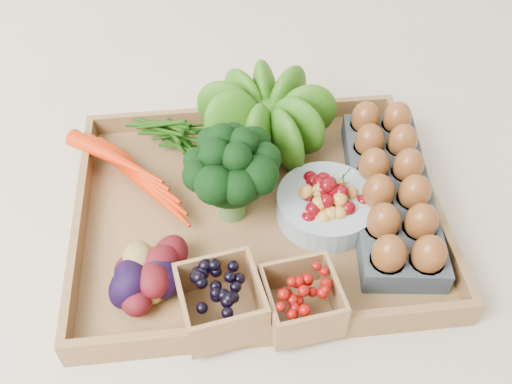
{
  "coord_description": "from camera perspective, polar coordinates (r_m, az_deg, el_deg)",
  "views": [
    {
      "loc": [
        -0.07,
        -0.58,
        0.69
      ],
      "look_at": [
        0.0,
        0.0,
        0.06
      ],
      "focal_mm": 40.0,
      "sensor_mm": 36.0,
      "label": 1
    }
  ],
  "objects": [
    {
      "name": "tray",
      "position": [
        0.9,
        -0.0,
        -2.27
      ],
      "size": [
        0.55,
        0.45,
        0.01
      ],
      "primitive_type": "cube",
      "color": "olive",
      "rests_on": "ground"
    },
    {
      "name": "ground",
      "position": [
        0.91,
        -0.0,
        -2.58
      ],
      "size": [
        4.0,
        4.0,
        0.0
      ],
      "primitive_type": "plane",
      "color": "beige",
      "rests_on": "ground"
    },
    {
      "name": "potatoes",
      "position": [
        0.8,
        -10.96,
        -7.5
      ],
      "size": [
        0.14,
        0.14,
        0.08
      ],
      "primitive_type": null,
      "color": "#460B10",
      "rests_on": "tray"
    },
    {
      "name": "cherry_bowl",
      "position": [
        0.88,
        7.07,
        -1.37
      ],
      "size": [
        0.15,
        0.15,
        0.04
      ],
      "primitive_type": "cylinder",
      "color": "#8C9EA5",
      "rests_on": "tray"
    },
    {
      "name": "egg_carton",
      "position": [
        0.92,
        13.23,
        -0.2
      ],
      "size": [
        0.16,
        0.36,
        0.04
      ],
      "primitive_type": "cube",
      "rotation": [
        0.0,
        0.0,
        -0.13
      ],
      "color": "#373E46",
      "rests_on": "tray"
    },
    {
      "name": "carrots",
      "position": [
        0.94,
        -11.75,
        1.69
      ],
      "size": [
        0.21,
        0.15,
        0.05
      ],
      "primitive_type": null,
      "color": "red",
      "rests_on": "tray"
    },
    {
      "name": "lettuce",
      "position": [
        0.96,
        1.19,
        8.14
      ],
      "size": [
        0.15,
        0.15,
        0.15
      ],
      "primitive_type": "sphere",
      "color": "#1A4D0C",
      "rests_on": "tray"
    },
    {
      "name": "punnet_blackberry",
      "position": [
        0.76,
        -3.53,
        -10.85
      ],
      "size": [
        0.12,
        0.12,
        0.07
      ],
      "primitive_type": "cube",
      "rotation": [
        0.0,
        0.0,
        0.17
      ],
      "color": "black",
      "rests_on": "tray"
    },
    {
      "name": "punnet_raspberry",
      "position": [
        0.76,
        4.59,
        -10.73
      ],
      "size": [
        0.11,
        0.11,
        0.07
      ],
      "primitive_type": "cube",
      "rotation": [
        0.0,
        0.0,
        0.13
      ],
      "color": "#740805",
      "rests_on": "tray"
    },
    {
      "name": "broccoli",
      "position": [
        0.85,
        -2.51,
        0.52
      ],
      "size": [
        0.15,
        0.15,
        0.12
      ],
      "primitive_type": null,
      "color": "black",
      "rests_on": "tray"
    }
  ]
}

